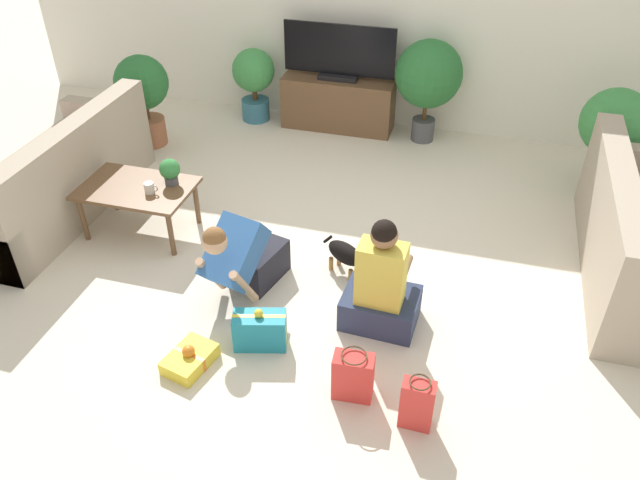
{
  "coord_description": "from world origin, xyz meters",
  "views": [
    {
      "loc": [
        1.1,
        -3.88,
        3.09
      ],
      "look_at": [
        0.12,
        -0.38,
        0.45
      ],
      "focal_mm": 35.0,
      "sensor_mm": 36.0,
      "label": 1
    }
  ],
  "objects_px": {
    "tv": "(339,55)",
    "mug": "(150,188)",
    "sofa_left": "(55,180)",
    "potted_plant_corner_left": "(143,91)",
    "gift_box_b": "(190,359)",
    "person_kneeling": "(244,257)",
    "potted_plant_back_left": "(254,78)",
    "person_sitting": "(381,289)",
    "potted_plant_corner_right": "(614,124)",
    "dog": "(350,256)",
    "gift_bag_a": "(353,376)",
    "tabletop_plant": "(170,171)",
    "potted_plant_back_right": "(428,76)",
    "gift_box_a": "(260,330)",
    "coffee_table": "(137,192)",
    "gift_bag_b": "(417,404)"
  },
  "relations": [
    {
      "from": "mug",
      "to": "potted_plant_back_left",
      "type": "bearing_deg",
      "value": 90.34
    },
    {
      "from": "person_kneeling",
      "to": "person_sitting",
      "type": "height_order",
      "value": "person_sitting"
    },
    {
      "from": "tv",
      "to": "sofa_left",
      "type": "bearing_deg",
      "value": -130.45
    },
    {
      "from": "potted_plant_corner_right",
      "to": "tabletop_plant",
      "type": "distance_m",
      "value": 3.98
    },
    {
      "from": "gift_box_b",
      "to": "person_kneeling",
      "type": "bearing_deg",
      "value": 83.68
    },
    {
      "from": "potted_plant_corner_left",
      "to": "mug",
      "type": "relative_size",
      "value": 7.95
    },
    {
      "from": "potted_plant_back_left",
      "to": "person_sitting",
      "type": "bearing_deg",
      "value": -55.53
    },
    {
      "from": "gift_box_a",
      "to": "gift_bag_b",
      "type": "distance_m",
      "value": 1.18
    },
    {
      "from": "dog",
      "to": "gift_box_b",
      "type": "distance_m",
      "value": 1.43
    },
    {
      "from": "coffee_table",
      "to": "person_kneeling",
      "type": "height_order",
      "value": "person_kneeling"
    },
    {
      "from": "tv",
      "to": "person_kneeling",
      "type": "height_order",
      "value": "tv"
    },
    {
      "from": "coffee_table",
      "to": "person_kneeling",
      "type": "xyz_separation_m",
      "value": [
        1.14,
        -0.51,
        -0.07
      ]
    },
    {
      "from": "potted_plant_back_right",
      "to": "tabletop_plant",
      "type": "xyz_separation_m",
      "value": [
        -1.8,
        -2.24,
        -0.15
      ]
    },
    {
      "from": "person_sitting",
      "to": "gift_bag_a",
      "type": "relative_size",
      "value": 2.54
    },
    {
      "from": "potted_plant_corner_right",
      "to": "gift_box_a",
      "type": "distance_m",
      "value": 3.8
    },
    {
      "from": "coffee_table",
      "to": "potted_plant_back_left",
      "type": "bearing_deg",
      "value": 86.49
    },
    {
      "from": "sofa_left",
      "to": "mug",
      "type": "relative_size",
      "value": 17.47
    },
    {
      "from": "tv",
      "to": "potted_plant_corner_left",
      "type": "height_order",
      "value": "tv"
    },
    {
      "from": "potted_plant_back_left",
      "to": "tabletop_plant",
      "type": "height_order",
      "value": "potted_plant_back_left"
    },
    {
      "from": "coffee_table",
      "to": "potted_plant_corner_left",
      "type": "relative_size",
      "value": 0.96
    },
    {
      "from": "potted_plant_back_right",
      "to": "gift_box_b",
      "type": "height_order",
      "value": "potted_plant_back_right"
    },
    {
      "from": "potted_plant_corner_right",
      "to": "tabletop_plant",
      "type": "relative_size",
      "value": 4.25
    },
    {
      "from": "coffee_table",
      "to": "potted_plant_back_right",
      "type": "height_order",
      "value": "potted_plant_back_right"
    },
    {
      "from": "dog",
      "to": "gift_bag_a",
      "type": "xyz_separation_m",
      "value": [
        0.29,
        -1.14,
        -0.03
      ]
    },
    {
      "from": "coffee_table",
      "to": "sofa_left",
      "type": "bearing_deg",
      "value": 173.69
    },
    {
      "from": "potted_plant_back_right",
      "to": "gift_bag_a",
      "type": "relative_size",
      "value": 3.06
    },
    {
      "from": "coffee_table",
      "to": "person_sitting",
      "type": "relative_size",
      "value": 1.02
    },
    {
      "from": "gift_box_b",
      "to": "gift_bag_a",
      "type": "distance_m",
      "value": 1.09
    },
    {
      "from": "potted_plant_back_left",
      "to": "potted_plant_corner_left",
      "type": "bearing_deg",
      "value": -135.07
    },
    {
      "from": "coffee_table",
      "to": "person_sitting",
      "type": "height_order",
      "value": "person_sitting"
    },
    {
      "from": "person_sitting",
      "to": "gift_bag_a",
      "type": "height_order",
      "value": "person_sitting"
    },
    {
      "from": "gift_box_b",
      "to": "mug",
      "type": "xyz_separation_m",
      "value": [
        -0.89,
        1.26,
        0.43
      ]
    },
    {
      "from": "gift_box_b",
      "to": "potted_plant_back_right",
      "type": "bearing_deg",
      "value": 74.66
    },
    {
      "from": "potted_plant_back_left",
      "to": "tabletop_plant",
      "type": "relative_size",
      "value": 3.65
    },
    {
      "from": "sofa_left",
      "to": "dog",
      "type": "bearing_deg",
      "value": 85.33
    },
    {
      "from": "tv",
      "to": "mug",
      "type": "xyz_separation_m",
      "value": [
        -0.94,
        -2.47,
        -0.34
      ]
    },
    {
      "from": "potted_plant_back_left",
      "to": "potted_plant_corner_right",
      "type": "relative_size",
      "value": 0.86
    },
    {
      "from": "gift_box_a",
      "to": "gift_bag_a",
      "type": "bearing_deg",
      "value": -19.98
    },
    {
      "from": "coffee_table",
      "to": "dog",
      "type": "xyz_separation_m",
      "value": [
        1.84,
        -0.13,
        -0.19
      ]
    },
    {
      "from": "gift_bag_b",
      "to": "mug",
      "type": "xyz_separation_m",
      "value": [
        -2.39,
        1.33,
        0.31
      ]
    },
    {
      "from": "coffee_table",
      "to": "tabletop_plant",
      "type": "bearing_deg",
      "value": 25.32
    },
    {
      "from": "person_sitting",
      "to": "tv",
      "type": "bearing_deg",
      "value": -67.7
    },
    {
      "from": "potted_plant_back_left",
      "to": "person_sitting",
      "type": "distance_m",
      "value": 3.58
    },
    {
      "from": "potted_plant_back_right",
      "to": "person_kneeling",
      "type": "relative_size",
      "value": 1.33
    },
    {
      "from": "gift_box_a",
      "to": "tabletop_plant",
      "type": "xyz_separation_m",
      "value": [
        -1.17,
        1.13,
        0.43
      ]
    },
    {
      "from": "person_sitting",
      "to": "dog",
      "type": "distance_m",
      "value": 0.57
    },
    {
      "from": "tv",
      "to": "person_sitting",
      "type": "height_order",
      "value": "tv"
    },
    {
      "from": "potted_plant_back_right",
      "to": "gift_box_a",
      "type": "relative_size",
      "value": 2.79
    },
    {
      "from": "sofa_left",
      "to": "potted_plant_corner_left",
      "type": "xyz_separation_m",
      "value": [
        0.15,
        1.4,
        0.28
      ]
    },
    {
      "from": "gift_box_a",
      "to": "sofa_left",
      "type": "bearing_deg",
      "value": 154.38
    }
  ]
}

